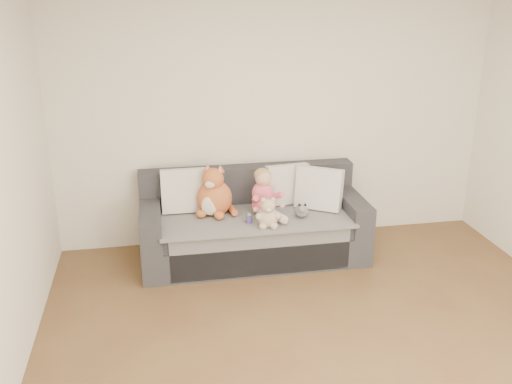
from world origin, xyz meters
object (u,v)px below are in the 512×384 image
(teddy_bear, at_px, (268,215))
(sofa, at_px, (253,227))
(plush_cat, at_px, (214,195))
(sippy_cup, at_px, (249,217))
(toddler, at_px, (264,196))

(teddy_bear, bearing_deg, sofa, 107.40)
(sofa, height_order, plush_cat, plush_cat)
(sippy_cup, bearing_deg, sofa, 73.10)
(teddy_bear, bearing_deg, plush_cat, 144.58)
(teddy_bear, height_order, sippy_cup, teddy_bear)
(toddler, distance_m, plush_cat, 0.49)
(toddler, xyz_separation_m, teddy_bear, (-0.02, -0.30, -0.08))
(sofa, bearing_deg, plush_cat, 178.34)
(plush_cat, bearing_deg, toddler, 12.29)
(teddy_bear, relative_size, sippy_cup, 2.81)
(sofa, xyz_separation_m, sippy_cup, (-0.08, -0.27, 0.22))
(sofa, bearing_deg, sippy_cup, -106.90)
(plush_cat, height_order, teddy_bear, plush_cat)
(sofa, xyz_separation_m, teddy_bear, (0.08, -0.40, 0.28))
(toddler, height_order, sippy_cup, toddler)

